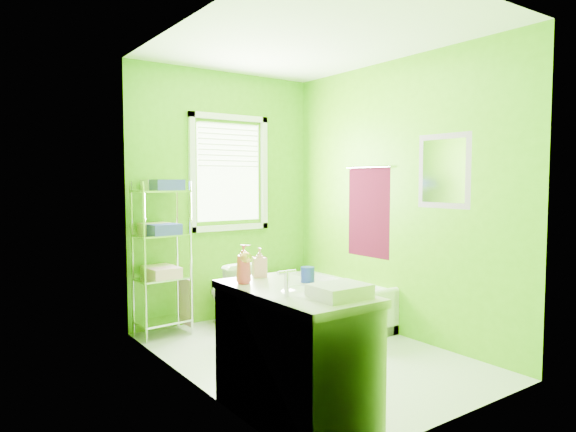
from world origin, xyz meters
TOP-DOWN VIEW (x-y plane):
  - ground at (0.00, 0.00)m, footprint 2.90×2.90m
  - room_envelope at (0.00, 0.00)m, footprint 2.14×2.94m
  - window at (0.05, 1.42)m, footprint 0.92×0.05m
  - door at (-1.04, -1.00)m, footprint 0.09×0.80m
  - right_wall_decor at (1.04, -0.02)m, footprint 0.04×1.48m
  - bathtub at (0.72, 0.62)m, footprint 0.66×1.41m
  - toilet at (-0.13, 1.09)m, footprint 0.43×0.69m
  - vanity at (-0.79, -0.88)m, footprint 0.55×1.08m
  - wire_shelf_unit at (-0.77, 1.24)m, footprint 0.51×0.41m

SIDE VIEW (x-z plane):
  - ground at x=0.00m, z-range 0.00..0.00m
  - bathtub at x=0.72m, z-range -0.08..0.37m
  - toilet at x=-0.13m, z-range 0.00..0.68m
  - vanity at x=-0.79m, z-range -0.10..0.97m
  - wire_shelf_unit at x=-0.77m, z-range 0.16..1.63m
  - door at x=-1.04m, z-range 0.00..2.00m
  - right_wall_decor at x=1.04m, z-range 0.74..1.91m
  - room_envelope at x=0.00m, z-range 0.24..2.86m
  - window at x=0.05m, z-range 1.00..2.22m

